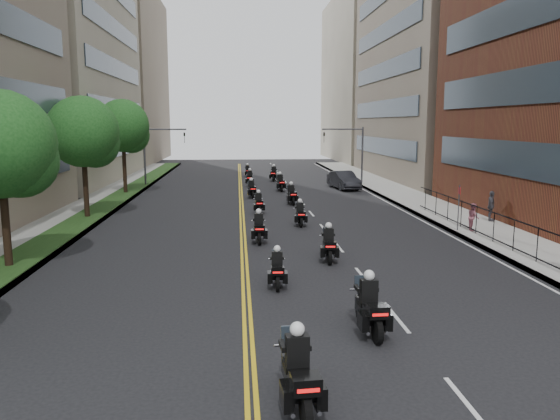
% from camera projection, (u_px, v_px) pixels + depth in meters
% --- Properties ---
extents(ground, '(160.00, 160.00, 0.00)m').
position_uv_depth(ground, '(320.00, 407.00, 11.68)').
color(ground, black).
rests_on(ground, ground).
extents(sidewalk_right, '(4.00, 90.00, 0.15)m').
position_uv_depth(sidewalk_right, '(439.00, 211.00, 37.19)').
color(sidewalk_right, gray).
rests_on(sidewalk_right, ground).
extents(sidewalk_left, '(4.00, 90.00, 0.15)m').
position_uv_depth(sidewalk_left, '(79.00, 215.00, 35.35)').
color(sidewalk_left, gray).
rests_on(sidewalk_left, ground).
extents(grass_strip, '(2.00, 90.00, 0.04)m').
position_uv_depth(grass_strip, '(92.00, 214.00, 35.40)').
color(grass_strip, '#1B3914').
rests_on(grass_strip, sidewalk_left).
extents(building_right_tan, '(15.11, 28.00, 30.00)m').
position_uv_depth(building_right_tan, '(453.00, 38.00, 58.20)').
color(building_right_tan, gray).
rests_on(building_right_tan, ground).
extents(building_right_far, '(15.00, 28.00, 26.00)m').
position_uv_depth(building_right_far, '(380.00, 79.00, 88.05)').
color(building_right_far, gray).
rests_on(building_right_far, ground).
extents(building_left_mid, '(16.11, 28.00, 34.00)m').
position_uv_depth(building_left_mid, '(33.00, 12.00, 54.55)').
color(building_left_mid, gray).
rests_on(building_left_mid, ground).
extents(building_left_far, '(16.00, 28.00, 26.00)m').
position_uv_depth(building_left_far, '(106.00, 77.00, 84.71)').
color(building_left_far, gray).
rests_on(building_left_far, ground).
extents(iron_fence, '(0.05, 28.00, 1.50)m').
position_uv_depth(iron_fence, '(525.00, 239.00, 24.19)').
color(iron_fence, black).
rests_on(iron_fence, sidewalk_right).
extents(street_trees, '(4.40, 38.40, 7.98)m').
position_uv_depth(street_trees, '(57.00, 140.00, 28.33)').
color(street_trees, '#2E2014').
rests_on(street_trees, ground).
extents(traffic_signal_right, '(4.09, 0.20, 5.60)m').
position_uv_depth(traffic_signal_right, '(353.00, 147.00, 53.17)').
color(traffic_signal_right, '#3F3F44').
rests_on(traffic_signal_right, ground).
extents(traffic_signal_left, '(4.09, 0.20, 5.60)m').
position_uv_depth(traffic_signal_left, '(155.00, 147.00, 51.70)').
color(traffic_signal_left, '#3F3F44').
rests_on(traffic_signal_left, ground).
extents(motorcycle_0, '(0.67, 2.54, 1.87)m').
position_uv_depth(motorcycle_0, '(298.00, 376.00, 11.51)').
color(motorcycle_0, black).
rests_on(motorcycle_0, ground).
extents(motorcycle_1, '(0.59, 2.50, 1.84)m').
position_uv_depth(motorcycle_1, '(370.00, 309.00, 15.68)').
color(motorcycle_1, black).
rests_on(motorcycle_1, ground).
extents(motorcycle_2, '(0.50, 2.08, 1.53)m').
position_uv_depth(motorcycle_2, '(277.00, 270.00, 20.22)').
color(motorcycle_2, black).
rests_on(motorcycle_2, ground).
extents(motorcycle_3, '(0.62, 2.30, 1.70)m').
position_uv_depth(motorcycle_3, '(329.00, 246.00, 23.97)').
color(motorcycle_3, black).
rests_on(motorcycle_3, ground).
extents(motorcycle_4, '(0.53, 2.32, 1.72)m').
position_uv_depth(motorcycle_4, '(259.00, 229.00, 27.69)').
color(motorcycle_4, black).
rests_on(motorcycle_4, ground).
extents(motorcycle_5, '(0.50, 2.16, 1.59)m').
position_uv_depth(motorcycle_5, '(300.00, 215.00, 32.21)').
color(motorcycle_5, black).
rests_on(motorcycle_5, ground).
extents(motorcycle_6, '(0.50, 2.14, 1.58)m').
position_uv_depth(motorcycle_6, '(259.00, 204.00, 36.58)').
color(motorcycle_6, black).
rests_on(motorcycle_6, ground).
extents(motorcycle_7, '(0.60, 2.30, 1.70)m').
position_uv_depth(motorcycle_7, '(291.00, 195.00, 40.59)').
color(motorcycle_7, black).
rests_on(motorcycle_7, ground).
extents(motorcycle_8, '(0.63, 2.19, 1.62)m').
position_uv_depth(motorcycle_8, '(252.00, 190.00, 44.23)').
color(motorcycle_8, black).
rests_on(motorcycle_8, ground).
extents(motorcycle_9, '(0.62, 2.33, 1.72)m').
position_uv_depth(motorcycle_9, '(280.00, 183.00, 48.50)').
color(motorcycle_9, black).
rests_on(motorcycle_9, ground).
extents(motorcycle_10, '(0.56, 2.32, 1.71)m').
position_uv_depth(motorcycle_10, '(250.00, 179.00, 52.47)').
color(motorcycle_10, black).
rests_on(motorcycle_10, ground).
extents(motorcycle_11, '(0.72, 2.39, 1.77)m').
position_uv_depth(motorcycle_11, '(274.00, 174.00, 56.84)').
color(motorcycle_11, black).
rests_on(motorcycle_11, ground).
extents(motorcycle_12, '(0.52, 2.06, 1.52)m').
position_uv_depth(motorcycle_12, '(248.00, 172.00, 61.15)').
color(motorcycle_12, black).
rests_on(motorcycle_12, ground).
extents(parked_sedan, '(2.48, 5.15, 1.63)m').
position_uv_depth(parked_sedan, '(344.00, 180.00, 49.97)').
color(parked_sedan, black).
rests_on(parked_sedan, ground).
extents(pedestrian_b, '(0.73, 0.85, 1.52)m').
position_uv_depth(pedestrian_b, '(473.00, 217.00, 29.95)').
color(pedestrian_b, '#9B5463').
rests_on(pedestrian_b, sidewalk_right).
extents(pedestrian_c, '(0.80, 1.16, 1.83)m').
position_uv_depth(pedestrian_c, '(491.00, 206.00, 32.79)').
color(pedestrian_c, '#45434B').
rests_on(pedestrian_c, sidewalk_right).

